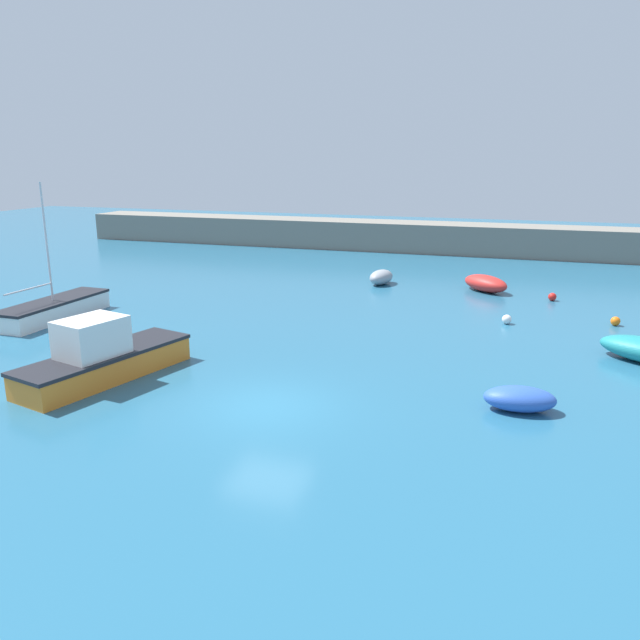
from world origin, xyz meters
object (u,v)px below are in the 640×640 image
(fishing_dinghy_green, at_px, (381,277))
(mooring_buoy_red, at_px, (552,297))
(dinghy_near_pier, at_px, (520,399))
(sailboat_tall_mast, at_px, (54,309))
(open_tender_yellow, at_px, (486,283))
(mooring_buoy_white, at_px, (507,319))
(motorboat_with_cabin, at_px, (102,357))
(mooring_buoy_orange, at_px, (615,321))

(fishing_dinghy_green, relative_size, mooring_buoy_red, 5.29)
(dinghy_near_pier, relative_size, mooring_buoy_red, 5.32)
(fishing_dinghy_green, xyz_separation_m, dinghy_near_pier, (7.97, -16.76, -0.06))
(sailboat_tall_mast, height_order, open_tender_yellow, sailboat_tall_mast)
(fishing_dinghy_green, height_order, mooring_buoy_white, fishing_dinghy_green)
(motorboat_with_cabin, relative_size, mooring_buoy_white, 15.30)
(motorboat_with_cabin, xyz_separation_m, mooring_buoy_orange, (16.98, 12.72, -0.55))
(dinghy_near_pier, bearing_deg, open_tender_yellow, -89.80)
(fishing_dinghy_green, distance_m, sailboat_tall_mast, 17.49)
(sailboat_tall_mast, xyz_separation_m, open_tender_yellow, (18.18, 12.33, -0.01))
(motorboat_with_cabin, xyz_separation_m, open_tender_yellow, (11.07, 18.27, -0.31))
(sailboat_tall_mast, bearing_deg, mooring_buoy_orange, -73.18)
(motorboat_with_cabin, bearing_deg, dinghy_near_pier, -69.16)
(motorboat_with_cabin, height_order, dinghy_near_pier, motorboat_with_cabin)
(motorboat_with_cabin, height_order, mooring_buoy_red, motorboat_with_cabin)
(mooring_buoy_orange, bearing_deg, sailboat_tall_mast, -164.28)
(motorboat_with_cabin, height_order, mooring_buoy_orange, motorboat_with_cabin)
(fishing_dinghy_green, bearing_deg, sailboat_tall_mast, -32.92)
(mooring_buoy_orange, bearing_deg, open_tender_yellow, 136.80)
(open_tender_yellow, xyz_separation_m, dinghy_near_pier, (2.12, -16.68, -0.08))
(mooring_buoy_white, bearing_deg, fishing_dinghy_green, 136.66)
(dinghy_near_pier, bearing_deg, mooring_buoy_red, -101.88)
(mooring_buoy_orange, bearing_deg, motorboat_with_cabin, -143.15)
(fishing_dinghy_green, xyz_separation_m, open_tender_yellow, (5.85, -0.08, 0.02))
(sailboat_tall_mast, bearing_deg, motorboat_with_cabin, -128.82)
(motorboat_with_cabin, relative_size, mooring_buoy_orange, 15.78)
(open_tender_yellow, distance_m, mooring_buoy_orange, 8.11)
(dinghy_near_pier, height_order, mooring_buoy_red, dinghy_near_pier)
(fishing_dinghy_green, bearing_deg, open_tender_yellow, 101.09)
(motorboat_with_cabin, distance_m, dinghy_near_pier, 13.29)
(mooring_buoy_white, distance_m, mooring_buoy_red, 5.82)
(mooring_buoy_white, bearing_deg, dinghy_near_pier, -85.81)
(motorboat_with_cabin, relative_size, open_tender_yellow, 2.07)
(fishing_dinghy_green, bearing_deg, dinghy_near_pier, 37.30)
(sailboat_tall_mast, bearing_deg, mooring_buoy_white, -72.99)
(fishing_dinghy_green, bearing_deg, mooring_buoy_white, 58.55)
(fishing_dinghy_green, height_order, mooring_buoy_red, fishing_dinghy_green)
(open_tender_yellow, height_order, mooring_buoy_white, open_tender_yellow)
(sailboat_tall_mast, bearing_deg, fishing_dinghy_green, -43.71)
(open_tender_yellow, xyz_separation_m, mooring_buoy_red, (3.42, -1.29, -0.24))
(open_tender_yellow, height_order, mooring_buoy_red, open_tender_yellow)
(fishing_dinghy_green, relative_size, sailboat_tall_mast, 0.36)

